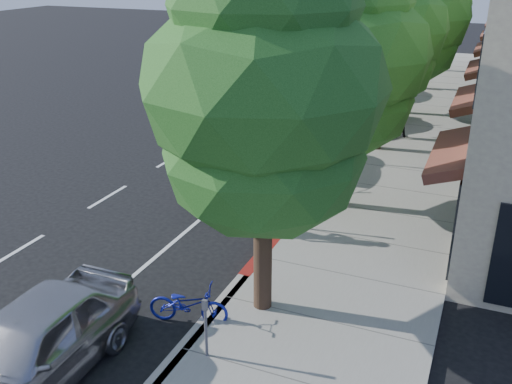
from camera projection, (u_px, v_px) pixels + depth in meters
The scene contains 18 objects.
ground at pixel (259, 262), 14.71m from camera, with size 120.00×120.00×0.00m, color black.
sidewalk at pixel (402, 171), 20.66m from camera, with size 4.60×56.00×0.15m, color gray.
curb at pixel (340, 162), 21.48m from camera, with size 0.30×56.00×0.15m, color #9E998E.
curb_red_segment at pixel (273, 242), 15.53m from camera, with size 0.32×4.00×0.15m, color maroon.
street_tree_0 at pixel (264, 93), 10.79m from camera, with size 4.81×4.81×7.94m.
street_tree_1 at pixel (344, 57), 15.99m from camera, with size 4.93×4.93×7.64m.
street_tree_2 at pixel (385, 31), 21.08m from camera, with size 4.66×4.66×7.59m.
street_tree_3 at pixel (411, 18), 26.22m from camera, with size 5.54×5.54×7.73m.
street_tree_4 at pixel (428, 6), 31.27m from camera, with size 4.49×4.49×7.57m.
street_tree_5 at pixel (439, 5), 36.54m from camera, with size 4.16×4.16×6.91m.
cyclist at pixel (258, 204), 15.77m from camera, with size 0.69×0.45×1.88m, color silver.
bicycle at pixel (188, 304), 12.13m from camera, with size 0.60×1.73×0.91m, color #151D95.
silver_suv at pixel (262, 153), 19.82m from camera, with size 3.06×6.64×1.84m, color silver.
dark_sedan at pixel (360, 113), 25.72m from camera, with size 1.49×4.28×1.41m, color black.
white_pickup at pixel (360, 82), 30.96m from camera, with size 2.47×6.09×1.77m, color white.
dark_suv_far at pixel (375, 64), 35.89m from camera, with size 2.16×5.37×1.83m, color black.
near_car_a at pixel (31, 346), 10.28m from camera, with size 1.91×4.75×1.62m, color #ADACB1.
pedestrian at pixel (397, 115), 23.87m from camera, with size 0.91×0.71×1.86m, color black.
Camera 1 is at (4.91, -11.90, 7.35)m, focal length 40.00 mm.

